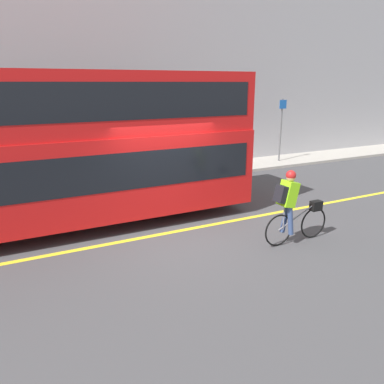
% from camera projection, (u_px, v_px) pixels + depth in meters
% --- Properties ---
extents(ground_plane, '(80.00, 80.00, 0.00)m').
position_uv_depth(ground_plane, '(176.00, 235.00, 8.75)').
color(ground_plane, '#424244').
extents(road_center_line, '(50.00, 0.14, 0.01)m').
position_uv_depth(road_center_line, '(173.00, 232.00, 8.90)').
color(road_center_line, yellow).
rests_on(road_center_line, ground_plane).
extents(sidewalk_curb, '(60.00, 1.96, 0.11)m').
position_uv_depth(sidewalk_curb, '(113.00, 180.00, 13.42)').
color(sidewalk_curb, '#A8A399').
rests_on(sidewalk_curb, ground_plane).
extents(building_facade, '(60.00, 0.30, 7.76)m').
position_uv_depth(building_facade, '(99.00, 69.00, 13.31)').
color(building_facade, '#9E9EA3').
rests_on(building_facade, ground_plane).
extents(bus, '(10.95, 2.59, 3.68)m').
position_uv_depth(bus, '(19.00, 146.00, 8.38)').
color(bus, black).
rests_on(bus, ground_plane).
extents(cyclist_on_bike, '(1.71, 0.32, 1.67)m').
position_uv_depth(cyclist_on_bike, '(292.00, 205.00, 8.05)').
color(cyclist_on_bike, black).
rests_on(cyclist_on_bike, ground_plane).
extents(street_sign_post, '(0.36, 0.09, 2.66)m').
position_uv_depth(street_sign_post, '(281.00, 127.00, 16.07)').
color(street_sign_post, '#59595B').
rests_on(street_sign_post, sidewalk_curb).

